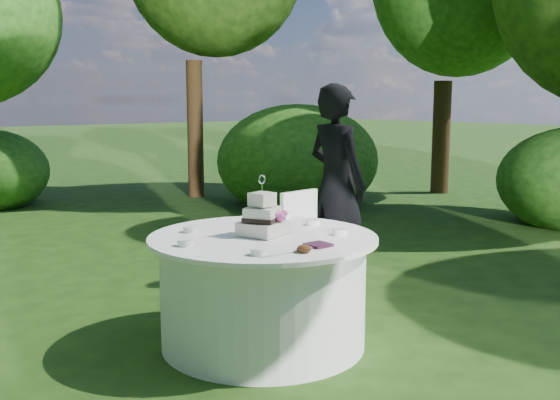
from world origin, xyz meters
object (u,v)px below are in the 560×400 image
at_px(napkins, 318,245).
at_px(chair, 309,235).
at_px(guest, 336,183).
at_px(cake, 263,219).
at_px(table, 263,290).

height_order(napkins, chair, chair).
height_order(guest, cake, guest).
relative_size(table, cake, 3.79).
height_order(napkins, cake, cake).
xyz_separation_m(napkins, cake, (-0.07, 0.49, 0.10)).
xyz_separation_m(cake, chair, (1.06, 0.71, -0.36)).
bearing_deg(table, guest, 29.68).
distance_m(napkins, table, 0.62).
distance_m(guest, table, 1.87).
bearing_deg(table, napkins, -82.04).
distance_m(cake, chair, 1.32).
distance_m(table, cake, 0.50).
height_order(guest, chair, guest).
height_order(table, cake, cake).
bearing_deg(napkins, chair, 50.33).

